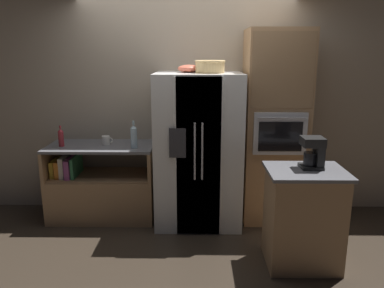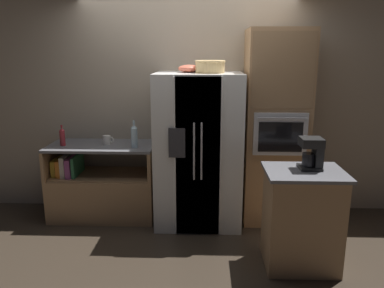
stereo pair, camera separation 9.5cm
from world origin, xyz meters
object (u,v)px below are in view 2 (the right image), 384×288
(mug, at_px, (107,140))
(fruit_bowl, at_px, (189,69))
(wall_oven, at_px, (275,128))
(wicker_basket, at_px, (210,66))
(bottle_short, at_px, (134,136))
(coffee_maker, at_px, (313,152))
(refrigerator, at_px, (198,150))
(bottle_tall, at_px, (62,137))

(mug, bearing_deg, fruit_bowl, -3.70)
(wall_oven, xyz_separation_m, wicker_basket, (-0.74, -0.16, 0.69))
(fruit_bowl, xyz_separation_m, bottle_short, (-0.61, -0.08, -0.74))
(mug, height_order, coffee_maker, coffee_maker)
(coffee_maker, bearing_deg, bottle_short, 154.45)
(refrigerator, relative_size, bottle_short, 5.56)
(refrigerator, bearing_deg, wall_oven, 6.33)
(bottle_short, bearing_deg, fruit_bowl, 7.48)
(bottle_tall, relative_size, coffee_maker, 0.85)
(fruit_bowl, relative_size, mug, 1.92)
(wall_oven, bearing_deg, coffee_maker, -80.32)
(bottle_short, distance_m, mug, 0.39)
(wicker_basket, xyz_separation_m, mug, (-1.19, 0.18, -0.85))
(fruit_bowl, height_order, mug, fruit_bowl)
(wall_oven, xyz_separation_m, mug, (-1.93, 0.02, -0.16))
(wall_oven, xyz_separation_m, fruit_bowl, (-0.97, -0.05, 0.66))
(wicker_basket, bearing_deg, fruit_bowl, 153.28)
(fruit_bowl, xyz_separation_m, bottle_tall, (-1.45, -0.02, -0.76))
(fruit_bowl, relative_size, bottle_tall, 1.03)
(wicker_basket, xyz_separation_m, bottle_short, (-0.84, 0.03, -0.77))
(refrigerator, bearing_deg, fruit_bowl, 154.92)
(wall_oven, distance_m, mug, 1.94)
(bottle_tall, bearing_deg, wall_oven, 1.60)
(refrigerator, distance_m, bottle_tall, 1.57)
(refrigerator, xyz_separation_m, coffee_maker, (1.03, -0.87, 0.21))
(refrigerator, relative_size, wicker_basket, 5.25)
(refrigerator, relative_size, bottle_tall, 7.13)
(refrigerator, height_order, mug, refrigerator)
(refrigerator, xyz_separation_m, wall_oven, (0.86, 0.10, 0.23))
(fruit_bowl, height_order, coffee_maker, fruit_bowl)
(wall_oven, bearing_deg, fruit_bowl, -177.24)
(refrigerator, relative_size, fruit_bowl, 6.94)
(mug, bearing_deg, bottle_short, -22.32)
(wall_oven, height_order, mug, wall_oven)
(wicker_basket, xyz_separation_m, bottle_tall, (-1.68, 0.09, -0.79))
(mug, bearing_deg, coffee_maker, -25.03)
(fruit_bowl, distance_m, bottle_tall, 1.64)
(wall_oven, bearing_deg, wicker_basket, -167.89)
(refrigerator, relative_size, coffee_maker, 6.07)
(bottle_tall, bearing_deg, fruit_bowl, 0.82)
(wall_oven, bearing_deg, bottle_short, -175.40)
(refrigerator, bearing_deg, coffee_maker, -40.16)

